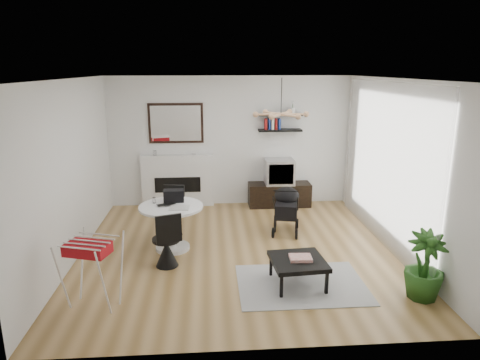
{
  "coord_description": "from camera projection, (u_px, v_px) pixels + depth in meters",
  "views": [
    {
      "loc": [
        -0.43,
        -6.35,
        2.86
      ],
      "look_at": [
        0.06,
        0.4,
        1.07
      ],
      "focal_mm": 32.0,
      "sensor_mm": 36.0,
      "label": 1
    }
  ],
  "objects": [
    {
      "name": "shelf_upper",
      "position": [
        280.0,
        115.0,
        8.75
      ],
      "size": [
        0.9,
        0.25,
        0.04
      ],
      "primitive_type": "cube",
      "color": "black",
      "rests_on": "wall_back"
    },
    {
      "name": "wall_left",
      "position": [
        70.0,
        172.0,
        6.36
      ],
      "size": [
        0.0,
        5.0,
        5.0
      ],
      "primitive_type": "plane",
      "rotation": [
        1.57,
        0.0,
        1.57
      ],
      "color": "white",
      "rests_on": "floor"
    },
    {
      "name": "pendant_lamp",
      "position": [
        281.0,
        114.0,
        6.67
      ],
      "size": [
        0.9,
        0.9,
        0.1
      ],
      "primitive_type": null,
      "color": "tan",
      "rests_on": "ceiling"
    },
    {
      "name": "laptop",
      "position": [
        167.0,
        205.0,
        6.73
      ],
      "size": [
        0.34,
        0.28,
        0.02
      ],
      "primitive_type": "imported",
      "rotation": [
        0.0,
        0.0,
        0.39
      ],
      "color": "black",
      "rests_on": "dining_table"
    },
    {
      "name": "wall_right",
      "position": [
        396.0,
        167.0,
        6.71
      ],
      "size": [
        0.0,
        5.0,
        5.0
      ],
      "primitive_type": "plane",
      "rotation": [
        1.57,
        0.0,
        -1.57
      ],
      "color": "white",
      "rests_on": "floor"
    },
    {
      "name": "chair_far",
      "position": [
        173.0,
        220.0,
        7.49
      ],
      "size": [
        0.43,
        0.44,
        0.86
      ],
      "rotation": [
        0.0,
        0.0,
        -0.18
      ],
      "color": "black",
      "rests_on": "floor"
    },
    {
      "name": "dining_table",
      "position": [
        172.0,
        221.0,
        6.82
      ],
      "size": [
        1.01,
        1.01,
        0.74
      ],
      "color": "white",
      "rests_on": "floor"
    },
    {
      "name": "wall_back",
      "position": [
        230.0,
        142.0,
        8.95
      ],
      "size": [
        5.0,
        0.0,
        5.0
      ],
      "primitive_type": "plane",
      "rotation": [
        1.57,
        0.0,
        0.0
      ],
      "color": "white",
      "rests_on": "floor"
    },
    {
      "name": "crt_tv",
      "position": [
        279.0,
        172.0,
        8.94
      ],
      "size": [
        0.6,
        0.52,
        0.52
      ],
      "color": "#B7B7BA",
      "rests_on": "tv_console"
    },
    {
      "name": "drinking_glass",
      "position": [
        154.0,
        200.0,
        6.89
      ],
      "size": [
        0.05,
        0.05,
        0.09
      ],
      "primitive_type": "cylinder",
      "color": "white",
      "rests_on": "dining_table"
    },
    {
      "name": "sheer_curtain",
      "position": [
        385.0,
        164.0,
        6.9
      ],
      "size": [
        0.04,
        3.6,
        2.6
      ],
      "primitive_type": "cube",
      "color": "white",
      "rests_on": "wall_right"
    },
    {
      "name": "newspaper",
      "position": [
        179.0,
        208.0,
        6.65
      ],
      "size": [
        0.32,
        0.27,
        0.01
      ],
      "primitive_type": "cube",
      "rotation": [
        0.0,
        0.0,
        -0.06
      ],
      "color": "silver",
      "rests_on": "dining_table"
    },
    {
      "name": "ceiling",
      "position": [
        238.0,
        79.0,
        6.19
      ],
      "size": [
        5.0,
        5.0,
        0.0
      ],
      "primitive_type": "plane",
      "color": "white",
      "rests_on": "wall_back"
    },
    {
      "name": "magazines",
      "position": [
        301.0,
        258.0,
        5.71
      ],
      "size": [
        0.3,
        0.24,
        0.04
      ],
      "primitive_type": "cube",
      "rotation": [
        0.0,
        0.0,
        -0.05
      ],
      "color": "#BA3C2E",
      "rests_on": "coffee_table"
    },
    {
      "name": "stroller",
      "position": [
        286.0,
        211.0,
        7.59
      ],
      "size": [
        0.6,
        0.79,
        0.9
      ],
      "rotation": [
        0.0,
        0.0,
        -0.22
      ],
      "color": "black",
      "rests_on": "floor"
    },
    {
      "name": "tv_console",
      "position": [
        279.0,
        195.0,
        9.07
      ],
      "size": [
        1.3,
        0.46,
        0.49
      ],
      "primitive_type": "cube",
      "color": "black",
      "rests_on": "floor"
    },
    {
      "name": "coffee_table",
      "position": [
        298.0,
        262.0,
        5.73
      ],
      "size": [
        0.76,
        0.76,
        0.36
      ],
      "rotation": [
        0.0,
        0.0,
        0.08
      ],
      "color": "black",
      "rests_on": "rug"
    },
    {
      "name": "potted_plant",
      "position": [
        425.0,
        266.0,
        5.38
      ],
      "size": [
        0.51,
        0.51,
        0.89
      ],
      "primitive_type": "imported",
      "rotation": [
        0.0,
        0.0,
        -0.03
      ],
      "color": "#214F16",
      "rests_on": "floor"
    },
    {
      "name": "chair_near",
      "position": [
        167.0,
        249.0,
        6.28
      ],
      "size": [
        0.45,
        0.46,
        0.86
      ],
      "rotation": [
        0.0,
        0.0,
        3.48
      ],
      "color": "black",
      "rests_on": "floor"
    },
    {
      "name": "drying_rack",
      "position": [
        92.0,
        272.0,
        5.18
      ],
      "size": [
        0.72,
        0.7,
        0.88
      ],
      "rotation": [
        0.0,
        0.0,
        -0.3
      ],
      "color": "white",
      "rests_on": "floor"
    },
    {
      "name": "floor",
      "position": [
        238.0,
        251.0,
        6.88
      ],
      "size": [
        5.0,
        5.0,
        0.0
      ],
      "primitive_type": "plane",
      "color": "olive",
      "rests_on": "ground"
    },
    {
      "name": "shelf_lower",
      "position": [
        280.0,
        130.0,
        8.83
      ],
      "size": [
        0.9,
        0.25,
        0.04
      ],
      "primitive_type": "cube",
      "color": "black",
      "rests_on": "wall_back"
    },
    {
      "name": "rug",
      "position": [
        301.0,
        284.0,
        5.81
      ],
      "size": [
        1.72,
        1.24,
        0.01
      ],
      "primitive_type": "cube",
      "color": "#ADADAD",
      "rests_on": "floor"
    },
    {
      "name": "fireplace",
      "position": [
        178.0,
        174.0,
        8.96
      ],
      "size": [
        1.5,
        0.17,
        2.16
      ],
      "color": "white",
      "rests_on": "floor"
    },
    {
      "name": "black_bag",
      "position": [
        174.0,
        196.0,
        6.95
      ],
      "size": [
        0.33,
        0.21,
        0.19
      ],
      "primitive_type": "cube",
      "rotation": [
        0.0,
        0.0,
        0.05
      ],
      "color": "black",
      "rests_on": "dining_table"
    }
  ]
}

